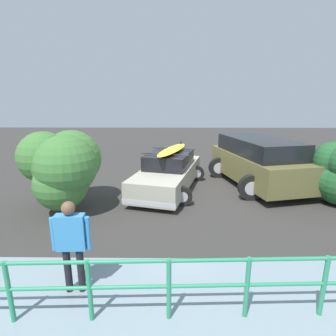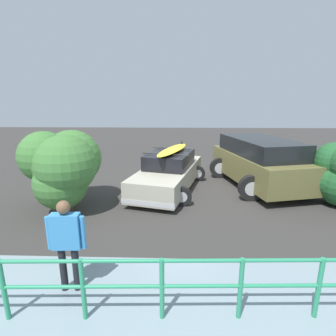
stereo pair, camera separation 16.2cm
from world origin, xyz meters
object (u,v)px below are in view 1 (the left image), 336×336
object	(u,v)px
suv_car	(258,161)
person_bystander	(71,239)
sedan_car	(169,172)
bush_near_left	(63,164)

from	to	relation	value
suv_car	person_bystander	world-z (taller)	suv_car
sedan_car	suv_car	distance (m)	3.36
person_bystander	bush_near_left	bearing A→B (deg)	-66.49
sedan_car	person_bystander	xyz separation A→B (m)	(1.51, 5.28, 0.33)
sedan_car	suv_car	size ratio (longest dim) A/B	0.97
sedan_car	bush_near_left	world-z (taller)	bush_near_left
sedan_car	bush_near_left	bearing A→B (deg)	30.45
person_bystander	bush_near_left	xyz separation A→B (m)	(1.52, -3.50, 0.38)
suv_car	person_bystander	bearing A→B (deg)	50.12
person_bystander	sedan_car	bearing A→B (deg)	-105.94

